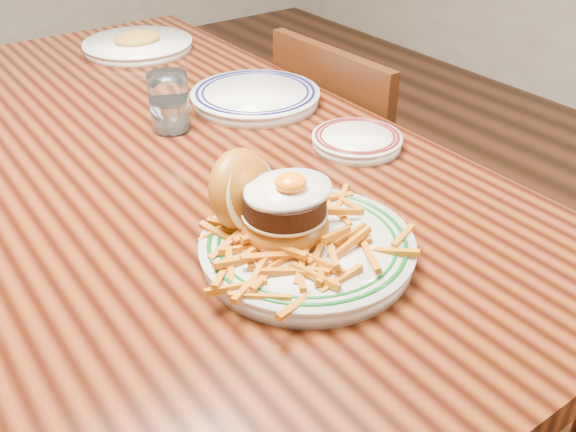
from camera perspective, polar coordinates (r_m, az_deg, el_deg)
floor at (r=1.68m, az=-8.39°, el=-17.45°), size 6.00×6.00×0.00m
table at (r=1.26m, az=-10.75°, el=2.44°), size 0.85×1.60×0.75m
chair_right at (r=1.68m, az=6.24°, el=2.60°), size 0.40×0.40×0.83m
main_plate at (r=0.88m, az=0.74°, el=-1.34°), size 0.30×0.32×0.14m
side_plate at (r=1.19m, az=6.15°, el=6.76°), size 0.17×0.17×0.03m
rear_plate at (r=1.38m, az=-2.91°, el=10.62°), size 0.27×0.27×0.03m
water_glass at (r=1.26m, az=-10.48°, el=9.63°), size 0.08×0.08×0.11m
far_plate at (r=1.75m, az=-13.20°, el=14.61°), size 0.28×0.28×0.05m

